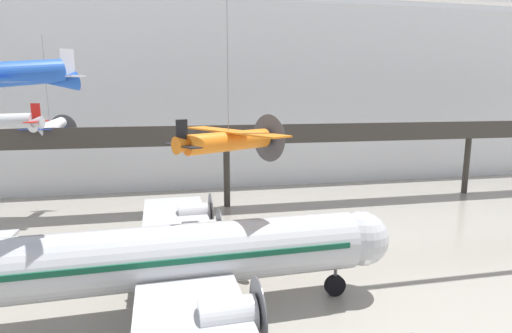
{
  "coord_description": "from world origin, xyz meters",
  "views": [
    {
      "loc": [
        -5.75,
        -14.25,
        12.17
      ],
      "look_at": [
        -1.18,
        7.3,
        8.24
      ],
      "focal_mm": 28.0,
      "sensor_mm": 36.0,
      "label": 1
    }
  ],
  "objects": [
    {
      "name": "mezzanine_walkway",
      "position": [
        0.0,
        27.4,
        7.58
      ],
      "size": [
        110.0,
        3.2,
        9.21
      ],
      "color": "#38332D",
      "rests_on": "ground"
    },
    {
      "name": "airliner_silver_main",
      "position": [
        -6.23,
        6.76,
        3.51
      ],
      "size": [
        27.01,
        30.64,
        10.01
      ],
      "rotation": [
        0.0,
        0.0,
        0.03
      ],
      "color": "#B7BABF",
      "rests_on": "ground"
    },
    {
      "name": "suspended_plane_white_twin",
      "position": [
        -17.46,
        28.45,
        9.07
      ],
      "size": [
        8.06,
        6.63,
        10.42
      ],
      "rotation": [
        0.0,
        0.0,
        1.4
      ],
      "color": "silver"
    },
    {
      "name": "suspended_plane_orange_highwing",
      "position": [
        -2.31,
        10.28,
        9.42
      ],
      "size": [
        7.68,
        8.63,
        10.06
      ],
      "rotation": [
        0.0,
        0.0,
        0.49
      ],
      "color": "orange"
    },
    {
      "name": "hangar_back_wall",
      "position": [
        0.0,
        38.94,
        12.06
      ],
      "size": [
        140.0,
        3.0,
        24.11
      ],
      "color": "silver",
      "rests_on": "ground"
    }
  ]
}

